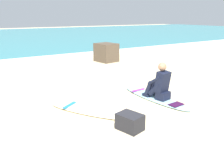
% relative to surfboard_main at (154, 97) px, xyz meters
% --- Properties ---
extents(ground_plane, '(80.00, 80.00, 0.00)m').
position_rel_surfboard_main_xyz_m(ground_plane, '(-1.17, -0.43, -0.04)').
color(ground_plane, beige).
extents(breaking_foam, '(80.00, 0.90, 0.11)m').
position_rel_surfboard_main_xyz_m(breaking_foam, '(-1.17, 7.33, 0.02)').
color(breaking_foam, white).
rests_on(breaking_foam, ground).
extents(surfboard_main, '(0.64, 2.32, 0.08)m').
position_rel_surfboard_main_xyz_m(surfboard_main, '(0.00, 0.00, 0.00)').
color(surfboard_main, '#9ED1E5').
rests_on(surfboard_main, ground).
extents(surfer_seated, '(0.45, 0.74, 0.95)m').
position_rel_surfboard_main_xyz_m(surfer_seated, '(-0.00, -0.18, 0.40)').
color(surfer_seated, black).
rests_on(surfer_seated, surfboard_main).
extents(surfboard_spare_near, '(1.69, 2.22, 0.08)m').
position_rel_surfboard_main_xyz_m(surfboard_spare_near, '(-1.81, 0.07, -0.00)').
color(surfboard_spare_near, '#EFE5C6').
rests_on(surfboard_spare_near, ground).
extents(shoreline_rock, '(0.97, 1.08, 0.87)m').
position_rel_surfboard_main_xyz_m(shoreline_rock, '(1.61, 5.18, 0.40)').
color(shoreline_rock, brown).
rests_on(shoreline_rock, ground).
extents(beach_bag, '(0.47, 0.56, 0.32)m').
position_rel_surfboard_main_xyz_m(beach_bag, '(-1.60, -1.05, 0.12)').
color(beach_bag, '#232328').
rests_on(beach_bag, ground).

